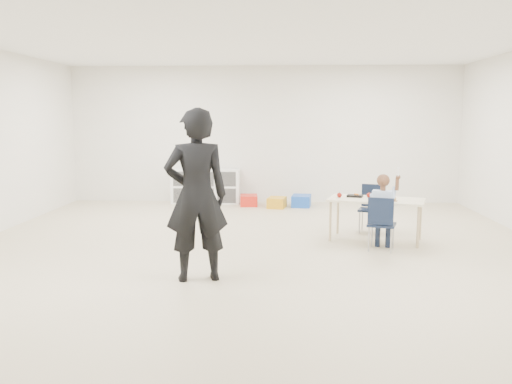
{
  "coord_description": "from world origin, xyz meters",
  "views": [
    {
      "loc": [
        0.34,
        -6.72,
        1.78
      ],
      "look_at": [
        0.04,
        -0.1,
        0.85
      ],
      "focal_mm": 38.0,
      "sensor_mm": 36.0,
      "label": 1
    }
  ],
  "objects_px": {
    "chair_near": "(382,223)",
    "cubby_shelf": "(206,186)",
    "adult": "(196,195)",
    "child": "(382,208)",
    "table": "(376,219)"
  },
  "relations": [
    {
      "from": "table",
      "to": "child",
      "type": "relative_size",
      "value": 1.27
    },
    {
      "from": "chair_near",
      "to": "cubby_shelf",
      "type": "distance_m",
      "value": 4.81
    },
    {
      "from": "child",
      "to": "adult",
      "type": "height_order",
      "value": "adult"
    },
    {
      "from": "cubby_shelf",
      "to": "adult",
      "type": "distance_m",
      "value": 5.35
    },
    {
      "from": "chair_near",
      "to": "cubby_shelf",
      "type": "relative_size",
      "value": 0.52
    },
    {
      "from": "chair_near",
      "to": "child",
      "type": "height_order",
      "value": "child"
    },
    {
      "from": "table",
      "to": "cubby_shelf",
      "type": "distance_m",
      "value": 4.39
    },
    {
      "from": "chair_near",
      "to": "cubby_shelf",
      "type": "xyz_separation_m",
      "value": [
        -2.89,
        3.85,
        -0.01
      ]
    },
    {
      "from": "cubby_shelf",
      "to": "adult",
      "type": "height_order",
      "value": "adult"
    },
    {
      "from": "table",
      "to": "chair_near",
      "type": "xyz_separation_m",
      "value": [
        -0.02,
        -0.57,
        0.06
      ]
    },
    {
      "from": "table",
      "to": "chair_near",
      "type": "relative_size",
      "value": 2.01
    },
    {
      "from": "chair_near",
      "to": "child",
      "type": "bearing_deg",
      "value": 0.0
    },
    {
      "from": "adult",
      "to": "cubby_shelf",
      "type": "bearing_deg",
      "value": -97.68
    },
    {
      "from": "child",
      "to": "adult",
      "type": "xyz_separation_m",
      "value": [
        -2.26,
        -1.43,
        0.36
      ]
    },
    {
      "from": "chair_near",
      "to": "adult",
      "type": "relative_size",
      "value": 0.39
    }
  ]
}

